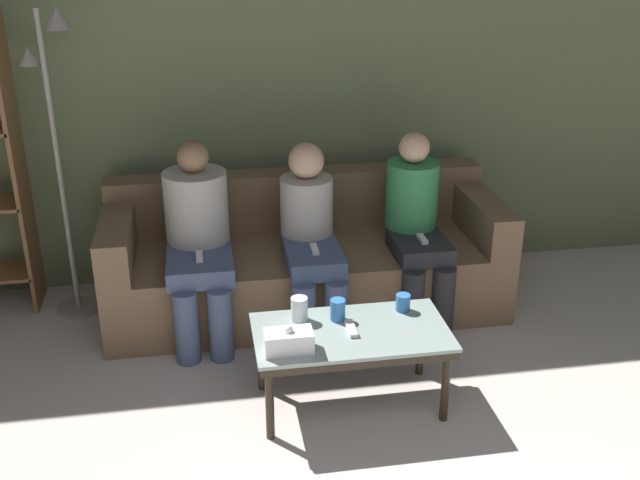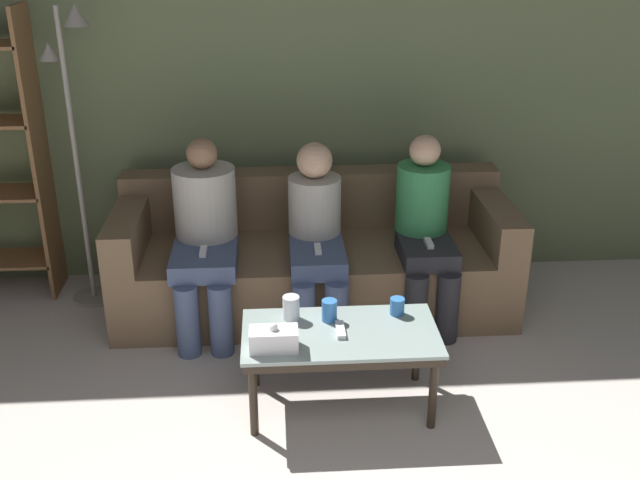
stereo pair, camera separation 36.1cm
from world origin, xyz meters
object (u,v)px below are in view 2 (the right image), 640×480
(couch, at_px, (314,260))
(cup_near_right, at_px, (329,310))
(game_remote, at_px, (340,330))
(standing_lamp, at_px, (75,128))
(seated_person_mid_left, at_px, (316,233))
(coffee_table, at_px, (340,340))
(cup_near_left, at_px, (291,308))
(seated_person_left_end, at_px, (205,230))
(cup_far_center, at_px, (397,306))
(seated_person_mid_right, at_px, (424,227))
(tissue_box, at_px, (274,339))

(couch, distance_m, cup_near_right, 0.99)
(game_remote, distance_m, standing_lamp, 2.01)
(game_remote, relative_size, seated_person_mid_left, 0.14)
(coffee_table, bearing_deg, couch, 93.26)
(cup_near_left, height_order, seated_person_left_end, seated_person_left_end)
(coffee_table, height_order, standing_lamp, standing_lamp)
(cup_near_right, distance_m, game_remote, 0.13)
(seated_person_left_end, distance_m, seated_person_mid_left, 0.63)
(couch, distance_m, cup_far_center, 1.02)
(couch, relative_size, seated_person_mid_right, 2.15)
(couch, distance_m, coffee_table, 1.09)
(couch, relative_size, cup_near_left, 19.64)
(couch, xyz_separation_m, standing_lamp, (-1.37, 0.14, 0.81))
(cup_far_center, xyz_separation_m, seated_person_left_end, (-0.98, 0.73, 0.13))
(couch, height_order, seated_person_mid_right, seated_person_mid_right)
(standing_lamp, bearing_deg, cup_near_right, -39.00)
(cup_near_right, bearing_deg, tissue_box, -137.70)
(game_remote, distance_m, seated_person_mid_left, 0.87)
(cup_near_left, height_order, seated_person_mid_left, seated_person_mid_left)
(couch, height_order, seated_person_mid_left, seated_person_mid_left)
(tissue_box, height_order, seated_person_left_end, seated_person_left_end)
(coffee_table, distance_m, standing_lamp, 2.02)
(cup_near_left, xyz_separation_m, seated_person_mid_left, (0.17, 0.72, 0.09))
(couch, xyz_separation_m, game_remote, (0.06, -1.09, 0.14))
(cup_near_left, xyz_separation_m, tissue_box, (-0.09, -0.28, -0.01))
(seated_person_mid_right, bearing_deg, seated_person_mid_left, -177.82)
(game_remote, xyz_separation_m, seated_person_mid_right, (0.57, 0.88, 0.15))
(cup_near_left, height_order, tissue_box, tissue_box)
(game_remote, distance_m, seated_person_mid_right, 1.06)
(cup_far_center, relative_size, seated_person_mid_right, 0.08)
(couch, height_order, game_remote, couch)
(cup_near_right, bearing_deg, couch, 91.08)
(standing_lamp, distance_m, seated_person_mid_right, 2.09)
(tissue_box, height_order, standing_lamp, standing_lamp)
(coffee_table, bearing_deg, cup_far_center, 27.46)
(cup_near_right, xyz_separation_m, tissue_box, (-0.27, -0.25, -0.00))
(cup_near_left, relative_size, cup_far_center, 1.40)
(tissue_box, xyz_separation_m, standing_lamp, (-1.11, 1.37, 0.63))
(game_remote, bearing_deg, couch, 93.26)
(cup_near_left, xyz_separation_m, seated_person_left_end, (-0.46, 0.74, 0.11))
(standing_lamp, relative_size, seated_person_left_end, 1.64)
(cup_near_right, distance_m, seated_person_mid_left, 0.75)
(coffee_table, relative_size, seated_person_mid_left, 0.88)
(cup_near_left, distance_m, seated_person_mid_left, 0.74)
(game_remote, bearing_deg, cup_far_center, 27.46)
(couch, relative_size, cup_far_center, 27.49)
(cup_near_right, height_order, tissue_box, tissue_box)
(cup_far_center, distance_m, standing_lamp, 2.13)
(seated_person_left_end, height_order, seated_person_mid_left, seated_person_left_end)
(couch, bearing_deg, cup_near_right, -88.92)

